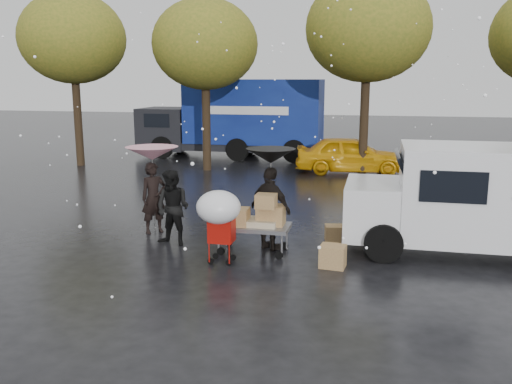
% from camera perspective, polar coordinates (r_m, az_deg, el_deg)
% --- Properties ---
extents(ground, '(90.00, 90.00, 0.00)m').
position_cam_1_polar(ground, '(11.14, -3.62, -6.55)').
color(ground, black).
rests_on(ground, ground).
extents(person_pink, '(0.70, 0.70, 1.64)m').
position_cam_1_polar(person_pink, '(12.68, -10.71, -0.62)').
color(person_pink, black).
rests_on(person_pink, ground).
extents(person_middle, '(0.90, 0.77, 1.63)m').
position_cam_1_polar(person_middle, '(11.66, -8.74, -1.67)').
color(person_middle, black).
rests_on(person_middle, ground).
extents(person_black, '(1.10, 0.88, 1.74)m').
position_cam_1_polar(person_black, '(11.21, 1.54, -1.78)').
color(person_black, black).
rests_on(person_black, ground).
extents(umbrella_pink, '(1.19, 1.19, 2.01)m').
position_cam_1_polar(umbrella_pink, '(12.50, -10.89, 4.01)').
color(umbrella_pink, '#4C4C4C').
rests_on(umbrella_pink, ground).
extents(umbrella_black, '(1.01, 1.01, 2.13)m').
position_cam_1_polar(umbrella_black, '(11.00, 1.57, 3.80)').
color(umbrella_black, '#4C4C4C').
rests_on(umbrella_black, ground).
extents(vendor_cart, '(1.52, 0.80, 1.27)m').
position_cam_1_polar(vendor_cart, '(11.02, 0.10, -2.80)').
color(vendor_cart, slate).
rests_on(vendor_cart, ground).
extents(shopping_cart, '(0.84, 0.84, 1.46)m').
position_cam_1_polar(shopping_cart, '(10.22, -3.92, -2.03)').
color(shopping_cart, '#B6110A').
rests_on(shopping_cart, ground).
extents(white_van, '(4.91, 2.18, 2.20)m').
position_cam_1_polar(white_van, '(11.77, 22.29, -0.58)').
color(white_van, white).
rests_on(white_van, ground).
extents(blue_truck, '(8.30, 2.60, 3.50)m').
position_cam_1_polar(blue_truck, '(24.75, -2.06, 7.73)').
color(blue_truck, navy).
rests_on(blue_truck, ground).
extents(box_ground_near, '(0.51, 0.43, 0.43)m').
position_cam_1_polar(box_ground_near, '(10.42, 8.08, -6.73)').
color(box_ground_near, '#8D5E3D').
rests_on(box_ground_near, ground).
extents(box_ground_far, '(0.52, 0.43, 0.36)m').
position_cam_1_polar(box_ground_far, '(12.06, 8.40, -4.33)').
color(box_ground_far, '#8D5E3D').
rests_on(box_ground_far, ground).
extents(yellow_taxi, '(4.27, 2.10, 1.40)m').
position_cam_1_polar(yellow_taxi, '(20.88, 9.92, 3.90)').
color(yellow_taxi, '#E8A20C').
rests_on(yellow_taxi, ground).
extents(tree_row, '(21.60, 4.40, 7.12)m').
position_cam_1_polar(tree_row, '(20.49, 3.02, 16.03)').
color(tree_row, black).
rests_on(tree_row, ground).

